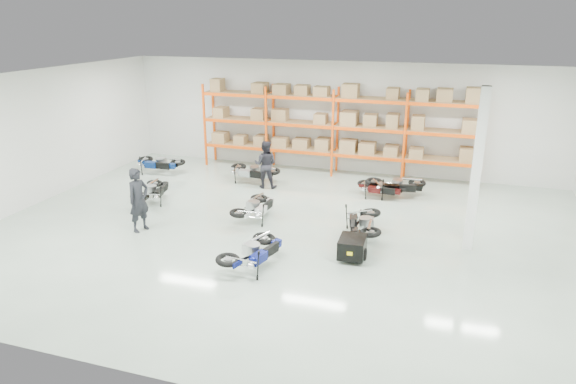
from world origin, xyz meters
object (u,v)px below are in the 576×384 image
(trailer, at_px, (352,247))
(moto_back_b, at_px, (252,168))
(moto_back_a, at_px, (158,160))
(person_back, at_px, (265,164))
(moto_silver_left, at_px, (255,204))
(moto_back_c, at_px, (396,182))
(moto_back_d, at_px, (381,185))
(person_left, at_px, (139,200))
(moto_black_far_left, at_px, (153,187))
(moto_touring_right, at_px, (363,219))
(moto_blue_centre, at_px, (254,247))

(trailer, relative_size, moto_back_b, 0.80)
(moto_back_a, bearing_deg, moto_back_b, -88.54)
(trailer, distance_m, moto_back_b, 7.47)
(moto_back_a, bearing_deg, person_back, -94.16)
(trailer, height_order, moto_back_a, moto_back_a)
(moto_silver_left, xyz_separation_m, moto_back_c, (4.01, 3.60, 0.03))
(moto_back_d, distance_m, person_left, 8.34)
(trailer, xyz_separation_m, moto_back_d, (0.01, 5.20, 0.12))
(person_back, bearing_deg, moto_black_far_left, 33.45)
(moto_silver_left, distance_m, moto_back_d, 4.83)
(moto_silver_left, bearing_deg, moto_back_d, -131.87)
(moto_black_far_left, height_order, trailer, moto_black_far_left)
(moto_back_a, relative_size, moto_back_d, 1.18)
(moto_back_c, bearing_deg, moto_back_d, 106.88)
(moto_back_b, relative_size, person_back, 1.01)
(moto_silver_left, bearing_deg, moto_back_c, -133.40)
(moto_silver_left, relative_size, moto_back_c, 0.94)
(moto_back_b, xyz_separation_m, person_left, (-1.45, -5.53, 0.42))
(moto_silver_left, relative_size, moto_back_d, 1.12)
(moto_touring_right, relative_size, moto_back_a, 0.99)
(moto_back_c, distance_m, moto_back_d, 0.58)
(moto_black_far_left, distance_m, person_left, 2.61)
(moto_back_b, bearing_deg, moto_touring_right, -121.01)
(person_left, bearing_deg, moto_back_c, -34.20)
(moto_back_c, bearing_deg, moto_back_a, 78.10)
(moto_silver_left, distance_m, moto_touring_right, 3.50)
(moto_touring_right, bearing_deg, moto_back_b, 133.30)
(moto_back_b, bearing_deg, moto_blue_centre, -151.24)
(moto_touring_right, distance_m, person_back, 5.54)
(moto_blue_centre, distance_m, moto_back_c, 7.29)
(moto_back_d, relative_size, person_back, 0.86)
(moto_back_a, xyz_separation_m, moto_back_c, (9.68, 0.03, 0.00))
(person_left, bearing_deg, person_back, -5.48)
(moto_back_d, height_order, person_back, person_back)
(trailer, bearing_deg, person_left, 177.87)
(moto_silver_left, xyz_separation_m, moto_back_d, (3.50, 3.32, -0.06))
(moto_back_a, bearing_deg, moto_blue_centre, -133.86)
(moto_back_c, height_order, person_back, person_back)
(trailer, xyz_separation_m, person_left, (-6.48, -0.01, 0.62))
(trailer, height_order, person_left, person_left)
(moto_silver_left, bearing_deg, moto_blue_centre, 115.11)
(moto_blue_centre, height_order, person_left, person_left)
(moto_back_b, bearing_deg, moto_back_c, -83.47)
(moto_back_a, distance_m, person_back, 4.88)
(moto_blue_centre, bearing_deg, moto_back_b, -53.03)
(moto_silver_left, distance_m, trailer, 3.97)
(moto_back_c, bearing_deg, moto_blue_centre, 144.94)
(moto_black_far_left, bearing_deg, moto_touring_right, 164.61)
(moto_blue_centre, xyz_separation_m, person_left, (-4.15, 1.22, 0.42))
(moto_black_far_left, distance_m, moto_back_a, 3.52)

